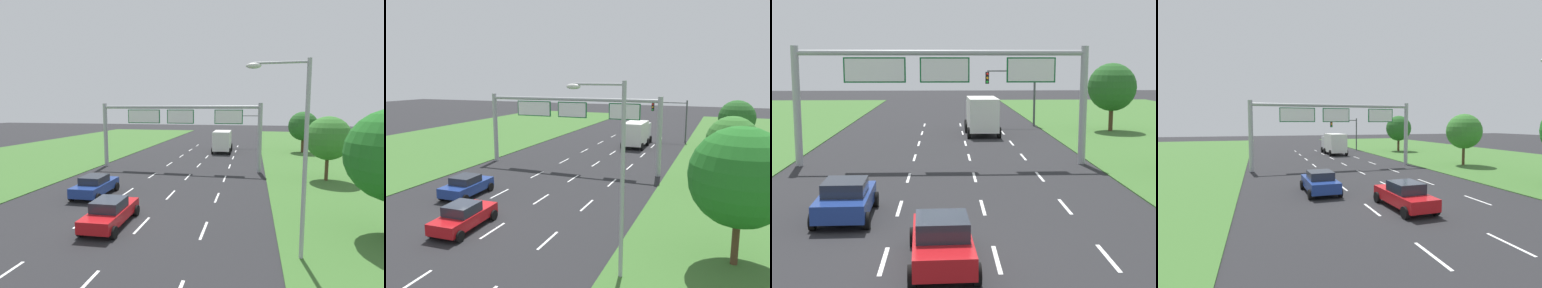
# 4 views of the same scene
# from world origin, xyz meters

# --- Properties ---
(ground_plane) EXTENTS (200.00, 200.00, 0.00)m
(ground_plane) POSITION_xyz_m (0.00, 0.00, 0.00)
(ground_plane) COLOR #262628
(lane_dashes_inner_left) EXTENTS (0.14, 56.40, 0.01)m
(lane_dashes_inner_left) POSITION_xyz_m (-1.75, 9.00, 0.00)
(lane_dashes_inner_left) COLOR white
(lane_dashes_inner_left) RESTS_ON ground_plane
(lane_dashes_inner_right) EXTENTS (0.14, 56.40, 0.01)m
(lane_dashes_inner_right) POSITION_xyz_m (1.75, 9.00, 0.00)
(lane_dashes_inner_right) COLOR white
(lane_dashes_inner_right) RESTS_ON ground_plane
(lane_dashes_slip) EXTENTS (0.14, 56.40, 0.01)m
(lane_dashes_slip) POSITION_xyz_m (5.25, 9.00, 0.00)
(lane_dashes_slip) COLOR white
(lane_dashes_slip) RESTS_ON ground_plane
(car_near_red) EXTENTS (2.27, 4.24, 1.53)m
(car_near_red) POSITION_xyz_m (-3.72, 4.71, 0.77)
(car_near_red) COLOR navy
(car_near_red) RESTS_ON ground_plane
(car_lead_silver) EXTENTS (2.17, 4.49, 1.53)m
(car_lead_silver) POSITION_xyz_m (0.05, -0.35, 0.76)
(car_lead_silver) COLOR red
(car_lead_silver) RESTS_ON ground_plane
(box_truck) EXTENTS (2.75, 7.08, 3.15)m
(box_truck) POSITION_xyz_m (3.33, 29.34, 1.70)
(box_truck) COLOR silver
(box_truck) RESTS_ON ground_plane
(sign_gantry) EXTENTS (17.24, 0.44, 7.00)m
(sign_gantry) POSITION_xyz_m (0.06, 15.54, 4.96)
(sign_gantry) COLOR #9EA0A5
(sign_gantry) RESTS_ON ground_plane
(traffic_light_mast) EXTENTS (4.76, 0.49, 5.60)m
(traffic_light_mast) POSITION_xyz_m (6.80, 34.64, 3.87)
(traffic_light_mast) COLOR #47494F
(traffic_light_mast) RESTS_ON ground_plane
(street_lamp) EXTENTS (2.61, 0.32, 8.50)m
(street_lamp) POSITION_xyz_m (9.49, -2.20, 5.08)
(street_lamp) COLOR #9EA0A5
(street_lamp) RESTS_ON ground_plane
(roadside_tree_near) EXTENTS (4.61, 4.61, 6.54)m
(roadside_tree_near) POSITION_xyz_m (14.49, 0.84, 4.22)
(roadside_tree_near) COLOR #513823
(roadside_tree_near) RESTS_ON ground_plane
(roadside_tree_mid) EXTENTS (3.89, 3.89, 5.80)m
(roadside_tree_mid) POSITION_xyz_m (14.25, 13.00, 3.85)
(roadside_tree_mid) COLOR #513823
(roadside_tree_mid) RESTS_ON ground_plane
(roadside_tree_far) EXTENTS (4.19, 4.19, 6.00)m
(roadside_tree_far) POSITION_xyz_m (14.86, 30.55, 3.89)
(roadside_tree_far) COLOR #513823
(roadside_tree_far) RESTS_ON ground_plane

